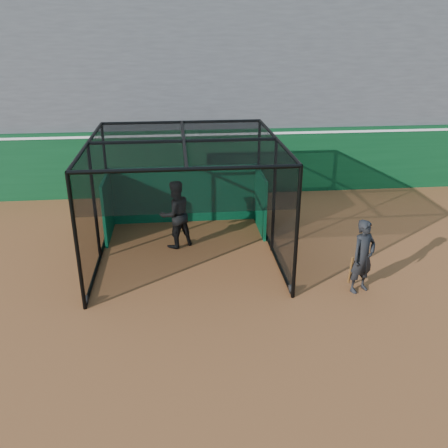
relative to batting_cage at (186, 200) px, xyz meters
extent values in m
plane|color=brown|center=(0.67, -3.20, -1.65)|extent=(120.00, 120.00, 0.00)
cube|color=#0B3C1C|center=(0.67, 5.30, -0.40)|extent=(50.00, 0.45, 2.50)
cube|color=white|center=(0.67, 5.30, 0.70)|extent=(50.00, 0.50, 0.08)
cube|color=#4C4C4F|center=(0.67, 9.17, 2.23)|extent=(50.00, 7.85, 7.75)
cube|color=#074A2A|center=(0.00, 2.48, -0.70)|extent=(4.82, 0.10, 1.90)
cylinder|color=black|center=(-2.47, -2.43, -1.54)|extent=(0.08, 0.22, 0.22)
cylinder|color=black|center=(2.47, -2.43, -1.54)|extent=(0.08, 0.22, 0.22)
cylinder|color=black|center=(-2.47, 2.40, -1.54)|extent=(0.08, 0.22, 0.22)
cylinder|color=black|center=(2.47, 2.40, -1.54)|extent=(0.08, 0.22, 0.22)
imported|color=black|center=(-0.31, 0.57, -0.63)|extent=(1.23, 1.13, 2.03)
imported|color=black|center=(4.19, -2.47, -0.71)|extent=(0.81, 0.69, 1.87)
cylinder|color=#593819|center=(3.94, -2.42, -1.10)|extent=(0.14, 0.33, 0.86)
camera|label=1|loc=(-0.20, -12.31, 4.48)|focal=38.00mm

